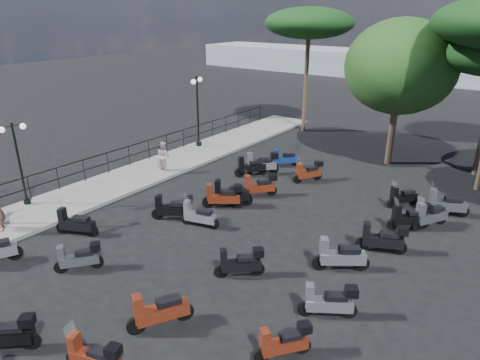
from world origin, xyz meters
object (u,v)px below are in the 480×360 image
Objects in this scene: scooter_2 at (75,224)px; scooter_26 at (329,302)px; scooter_4 at (250,167)px; scooter_18 at (94,357)px; scooter_22 at (410,217)px; scooter_29 at (445,204)px; scooter_10 at (223,197)px; broadleaf_tree at (401,67)px; scooter_28 at (429,216)px; scooter_15 at (199,216)px; pine_2 at (309,23)px; scooter_27 at (340,256)px; scooter_7 at (5,334)px; scooter_16 at (260,186)px; scooter_23 at (402,197)px; scooter_5 at (284,159)px; scooter_3 at (173,208)px; scooter_11 at (262,164)px; scooter_19 at (159,312)px; scooter_8 at (79,258)px; scooter_9 at (230,194)px; scooter_14 at (240,263)px; pedestrian_far at (163,156)px; scooter_17 at (308,172)px; lamp_post_2 at (198,107)px; lamp_post_1 at (19,159)px; scooter_20 at (284,343)px.

scooter_2 is 1.08× the size of scooter_26.
scooter_18 is at bearing 146.65° from scooter_4.
scooter_29 is at bearing -64.93° from scooter_22.
broadleaf_tree is at bearing -57.02° from scooter_10.
scooter_22 is 0.85× the size of scooter_28.
scooter_28 is (7.20, 5.26, 0.04)m from scooter_15.
pine_2 reaches higher than scooter_29.
scooter_27 is at bearing -15.85° from scooter_26.
scooter_16 reaches higher than scooter_7.
scooter_18 is (2.35, 0.88, -0.03)m from scooter_7.
scooter_16 is 0.87× the size of scooter_28.
scooter_18 is at bearing 113.31° from scooter_23.
scooter_16 is at bearing 150.76° from scooter_5.
scooter_7 is at bearing 158.10° from scooter_3.
scooter_11 reaches higher than scooter_28.
scooter_3 is 0.90× the size of scooter_19.
scooter_29 is (10.66, 9.98, 0.04)m from scooter_2.
broadleaf_tree is at bearing -24.53° from scooter_27.
scooter_8 is 6.89m from scooter_9.
scooter_14 is 3.74m from scooter_15.
scooter_3 is 7.85m from scooter_18.
scooter_7 is at bearing -165.52° from scooter_2.
scooter_14 is 0.16× the size of pine_2.
pedestrian_far is at bearing 66.59° from scooter_4.
scooter_4 reaches higher than scooter_14.
scooter_4 reaches higher than scooter_17.
lamp_post_2 is 3.00× the size of scooter_16.
lamp_post_1 reaches higher than scooter_27.
scooter_20 is 22.25m from pine_2.
scooter_11 is (-0.35, -1.65, 0.11)m from scooter_5.
scooter_18 is at bearing 155.74° from scooter_11.
scooter_29 is at bearing -143.29° from scooter_5.
scooter_15 is at bearing 83.97° from scooter_23.
scooter_20 is at bearing 165.79° from scooter_5.
scooter_4 is 8.76m from scooter_28.
scooter_9 is 1.04× the size of scooter_18.
pedestrian_far is at bearing 51.93° from scooter_22.
scooter_14 is at bearing 97.19° from scooter_27.
pedestrian_far reaches higher than scooter_7.
scooter_26 reaches higher than scooter_14.
lamp_post_2 is 11.35m from broadleaf_tree.
scooter_29 reaches higher than scooter_7.
scooter_11 reaches higher than scooter_18.
scooter_19 is 0.20× the size of pine_2.
lamp_post_2 is at bearing 24.24° from scooter_27.
scooter_8 is at bearing 139.03° from scooter_11.
scooter_14 is at bearing -133.21° from scooter_15.
lamp_post_1 is at bearing 94.49° from scooter_4.
scooter_17 is at bearing -0.16° from scooter_27.
scooter_29 reaches higher than scooter_5.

